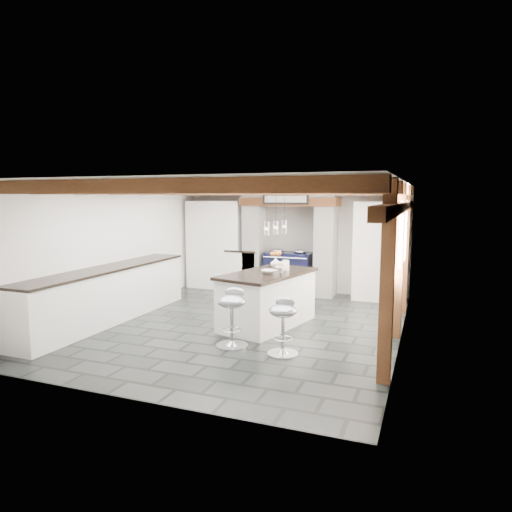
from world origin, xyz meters
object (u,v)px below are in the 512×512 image
at_px(range_cooker, 289,272).
at_px(bar_stool_near, 283,320).
at_px(kitchen_island, 268,298).
at_px(bar_stool_far, 232,311).

bearing_deg(range_cooker, bar_stool_near, -74.30).
bearing_deg(kitchen_island, bar_stool_near, -48.88).
distance_m(kitchen_island, bar_stool_near, 1.42).
bearing_deg(bar_stool_far, kitchen_island, 69.30).
distance_m(kitchen_island, bar_stool_far, 1.20).
relative_size(kitchen_island, bar_stool_far, 2.33).
height_order(range_cooker, kitchen_island, kitchen_island).
xyz_separation_m(range_cooker, bar_stool_far, (0.30, -3.75, 0.05)).
xyz_separation_m(range_cooker, kitchen_island, (0.41, -2.55, -0.01)).
bearing_deg(kitchen_island, bar_stool_far, -81.66).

